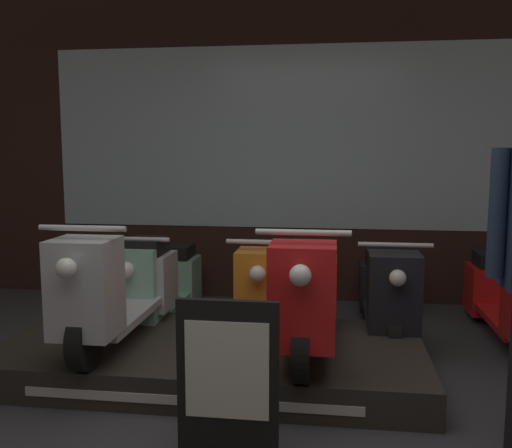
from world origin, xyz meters
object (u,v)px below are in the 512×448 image
Objects in this scene: scooter_display_left at (121,288)px; scooter_display_right at (307,294)px; scooter_backrow_2 at (386,292)px; scooter_backrow_1 at (270,289)px; price_sign_board at (228,380)px; scooter_backrow_3 at (509,297)px; scooter_backrow_0 at (160,285)px.

scooter_display_right is (1.21, 0.00, 0.00)m from scooter_display_left.
scooter_backrow_2 is at bearing 59.18° from scooter_display_right.
scooter_backrow_1 reaches higher than price_sign_board.
scooter_display_left is at bearing 131.79° from price_sign_board.
scooter_display_left is 2.86m from scooter_backrow_3.
scooter_backrow_1 is at bearing 0.00° from scooter_backrow_0.
scooter_display_left is 1.99× the size of price_sign_board.
scooter_backrow_2 is at bearing 0.00° from scooter_backrow_1.
scooter_backrow_1 is (-0.34, 0.95, -0.21)m from scooter_display_right.
scooter_backrow_3 is (1.82, 0.00, 0.00)m from scooter_backrow_1.
scooter_backrow_2 is 2.14m from price_sign_board.
scooter_display_right is 1.00× the size of scooter_backrow_3.
scooter_display_right is 1.00× the size of scooter_backrow_1.
scooter_backrow_3 is at bearing 19.53° from scooter_display_left.
scooter_backrow_2 is at bearing 28.20° from scooter_display_left.
scooter_backrow_2 is 1.99× the size of price_sign_board.
scooter_backrow_3 is (2.69, 0.95, -0.21)m from scooter_display_left.
scooter_display_right is 1.13m from scooter_backrow_2.
scooter_display_left and scooter_display_right have the same top height.
scooter_backrow_0 is (-1.25, 0.95, -0.21)m from scooter_display_right.
scooter_backrow_0 is 1.82m from scooter_backrow_2.
scooter_display_right is 1.99× the size of price_sign_board.
scooter_display_left is at bearing -151.80° from scooter_backrow_2.
scooter_display_left is 1.00× the size of scooter_backrow_2.
scooter_backrow_3 is at bearing 32.81° from scooter_display_right.
scooter_display_left is at bearing -87.44° from scooter_backrow_0.
scooter_display_left reaches higher than scooter_backrow_2.
scooter_backrow_0 is 1.00× the size of scooter_backrow_3.
price_sign_board is (-1.79, -1.95, 0.05)m from scooter_backrow_3.
scooter_backrow_0 is 2.17m from price_sign_board.
scooter_backrow_3 is (2.73, 0.00, 0.00)m from scooter_backrow_0.
scooter_backrow_1 and scooter_backrow_2 have the same top height.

